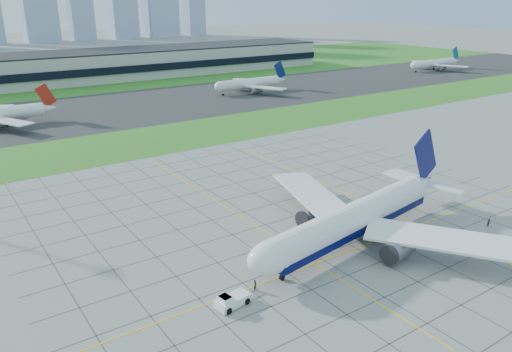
{
  "coord_description": "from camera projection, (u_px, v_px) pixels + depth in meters",
  "views": [
    {
      "loc": [
        -62.19,
        -59.66,
        43.85
      ],
      "look_at": [
        -3.82,
        25.45,
        7.0
      ],
      "focal_mm": 35.0,
      "sensor_mm": 36.0,
      "label": 1
    }
  ],
  "objects": [
    {
      "name": "distant_jet_3",
      "position": [
        435.0,
        63.0,
        320.73
      ],
      "size": [
        44.61,
        42.66,
        14.08
      ],
      "color": "white",
      "rests_on": "ground"
    },
    {
      "name": "grass_median",
      "position": [
        155.0,
        139.0,
        164.1
      ],
      "size": [
        700.0,
        35.0,
        0.04
      ],
      "primitive_type": "cube",
      "color": "#347621",
      "rests_on": "ground"
    },
    {
      "name": "ground",
      "position": [
        349.0,
        244.0,
        94.2
      ],
      "size": [
        1400.0,
        1400.0,
        0.0
      ],
      "primitive_type": "plane",
      "color": "gray",
      "rests_on": "ground"
    },
    {
      "name": "grass_far",
      "position": [
        40.0,
        78.0,
        292.24
      ],
      "size": [
        700.0,
        145.0,
        0.04
      ],
      "primitive_type": "cube",
      "color": "#347621",
      "rests_on": "ground"
    },
    {
      "name": "crew_near",
      "position": [
        255.0,
        285.0,
        78.9
      ],
      "size": [
        0.85,
        0.82,
        1.96
      ],
      "primitive_type": "imported",
      "rotation": [
        0.0,
        0.0,
        0.7
      ],
      "color": "black",
      "rests_on": "ground"
    },
    {
      "name": "terminal",
      "position": [
        120.0,
        63.0,
        291.39
      ],
      "size": [
        260.0,
        43.0,
        15.8
      ],
      "color": "#B7B7B2",
      "rests_on": "ground"
    },
    {
      "name": "airliner",
      "position": [
        354.0,
        219.0,
        93.39
      ],
      "size": [
        56.21,
        56.53,
        17.78
      ],
      "rotation": [
        0.0,
        0.0,
        0.16
      ],
      "color": "white",
      "rests_on": "ground"
    },
    {
      "name": "apron_markings",
      "position": [
        312.0,
        223.0,
        103.04
      ],
      "size": [
        120.0,
        130.0,
        0.03
      ],
      "color": "#474744",
      "rests_on": "ground"
    },
    {
      "name": "distant_jet_2",
      "position": [
        250.0,
        83.0,
        244.86
      ],
      "size": [
        39.38,
        42.66,
        14.08
      ],
      "color": "white",
      "rests_on": "ground"
    },
    {
      "name": "pushback_tug",
      "position": [
        231.0,
        301.0,
        74.93
      ],
      "size": [
        8.16,
        3.54,
        2.24
      ],
      "rotation": [
        0.0,
        0.0,
        0.16
      ],
      "color": "white",
      "rests_on": "ground"
    },
    {
      "name": "crew_far",
      "position": [
        489.0,
        223.0,
        101.32
      ],
      "size": [
        0.88,
        0.72,
        1.68
      ],
      "primitive_type": "imported",
      "rotation": [
        0.0,
        0.0,
        -0.11
      ],
      "color": "#2A261C",
      "rests_on": "ground"
    },
    {
      "name": "asphalt_taxiway",
      "position": [
        101.0,
        110.0,
        206.81
      ],
      "size": [
        700.0,
        75.0,
        0.04
      ],
      "primitive_type": "cube",
      "color": "#383838",
      "rests_on": "ground"
    }
  ]
}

